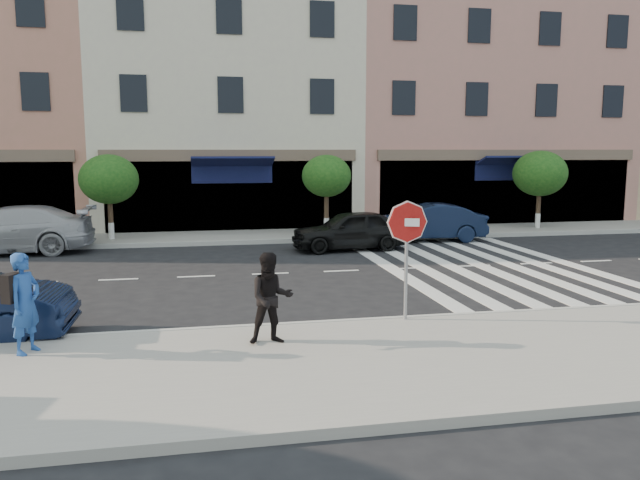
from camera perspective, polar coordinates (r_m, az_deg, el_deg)
The scene contains 14 objects.
ground at distance 13.30m, azimuth -2.51°, elevation -6.43°, with size 120.00×120.00×0.00m, color black.
sidewalk_near at distance 9.75m, azimuth 0.93°, elevation -11.49°, with size 60.00×4.50×0.15m, color gray.
sidewalk_far at distance 24.03m, azimuth -6.53°, elevation 0.32°, with size 60.00×3.00×0.15m, color gray.
building_centre at distance 29.83m, azimuth -8.67°, elevation 12.25°, with size 11.00×9.00×11.00m, color beige.
building_east_mid at distance 32.77m, azimuth 13.37°, elevation 13.51°, with size 13.00×9.00×13.00m, color #A97364.
street_tree_wb at distance 23.74m, azimuth -18.74°, elevation 5.25°, with size 2.10×2.10×3.06m.
street_tree_c at distance 24.06m, azimuth 0.60°, elevation 5.84°, with size 1.90×1.90×3.04m.
street_tree_ea at distance 27.36m, azimuth 19.47°, elevation 5.73°, with size 2.20×2.20×3.19m.
stop_sign at distance 11.82m, azimuth 7.97°, elevation 0.65°, with size 0.76×0.31×2.28m.
photographer at distance 10.97m, azimuth -25.35°, elevation -5.24°, with size 0.59×0.39×1.62m, color #1F4790.
walker at distance 10.45m, azimuth -4.51°, elevation -5.33°, with size 0.75×0.58×1.54m, color black.
car_far_left at distance 22.75m, azimuth -26.63°, elevation 0.83°, with size 2.18×5.35×1.55m, color #A5A5AB.
car_far_mid at distance 21.13m, azimuth 2.79°, elevation 0.93°, with size 1.61×3.99×1.36m, color black.
car_far_right at distance 23.55m, azimuth 9.82°, elevation 1.61°, with size 1.47×4.21×1.39m, color black.
Camera 1 is at (-1.95, -12.72, 3.37)m, focal length 35.00 mm.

